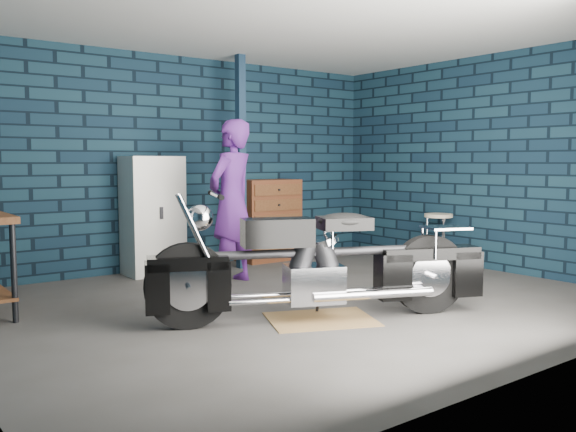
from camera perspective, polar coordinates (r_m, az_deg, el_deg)
name	(u,v)px	position (r m, az deg, el deg)	size (l,w,h in m)	color
ground	(302,302)	(6.03, 1.29, -8.01)	(6.00, 6.00, 0.00)	#464341
room_walls	(269,109)	(6.33, -1.82, 9.96)	(6.02, 5.01, 2.71)	black
support_post	(241,163)	(7.78, -4.43, 4.99)	(0.10, 0.10, 2.70)	#112438
drip_mat	(321,319)	(5.37, 3.10, -9.62)	(0.90, 0.68, 0.01)	brown
motorcycle	(321,256)	(5.25, 3.13, -3.76)	(2.54, 0.69, 1.12)	black
person	(232,202)	(6.86, -5.30, 1.34)	(0.67, 0.44, 1.84)	#501F74
locker	(153,216)	(7.54, -12.52, 0.04)	(0.67, 0.48, 1.43)	silver
tool_chest	(269,220)	(8.40, -1.80, -0.39)	(0.84, 0.47, 1.12)	brown
shop_stool	(438,239)	(8.33, 13.86, -2.12)	(0.37, 0.37, 0.68)	beige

